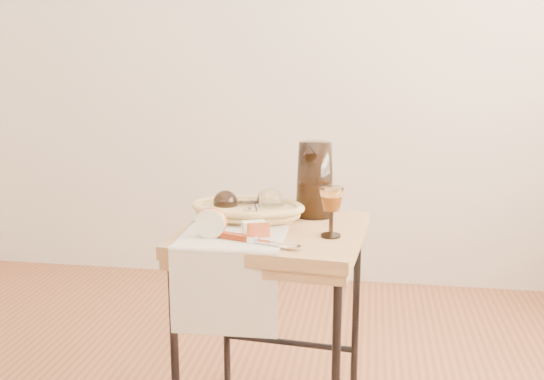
% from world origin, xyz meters
% --- Properties ---
extents(wall_back, '(3.60, 0.00, 2.70)m').
position_xyz_m(wall_back, '(0.00, 1.80, 1.35)').
color(wall_back, beige).
rests_on(wall_back, ground).
extents(side_table, '(0.56, 0.56, 0.66)m').
position_xyz_m(side_table, '(0.36, 0.44, 0.33)').
color(side_table, brown).
rests_on(side_table, floor).
extents(tea_towel, '(0.30, 0.27, 0.01)m').
position_xyz_m(tea_towel, '(0.26, 0.32, 0.67)').
color(tea_towel, beige).
rests_on(tea_towel, side_table).
extents(bread_basket, '(0.34, 0.25, 0.05)m').
position_xyz_m(bread_basket, '(0.27, 0.52, 0.69)').
color(bread_basket, tan).
rests_on(bread_basket, side_table).
extents(goblet_lying_a, '(0.14, 0.10, 0.08)m').
position_xyz_m(goblet_lying_a, '(0.24, 0.53, 0.71)').
color(goblet_lying_a, '#302019').
rests_on(goblet_lying_a, bread_basket).
extents(goblet_lying_b, '(0.14, 0.16, 0.09)m').
position_xyz_m(goblet_lying_b, '(0.31, 0.50, 0.72)').
color(goblet_lying_b, white).
rests_on(goblet_lying_b, bread_basket).
extents(pitcher, '(0.23, 0.28, 0.28)m').
position_xyz_m(pitcher, '(0.47, 0.60, 0.78)').
color(pitcher, black).
rests_on(pitcher, side_table).
extents(wine_goblet, '(0.08, 0.08, 0.15)m').
position_xyz_m(wine_goblet, '(0.54, 0.38, 0.74)').
color(wine_goblet, white).
rests_on(wine_goblet, side_table).
extents(apple_half, '(0.09, 0.05, 0.08)m').
position_xyz_m(apple_half, '(0.21, 0.30, 0.71)').
color(apple_half, '#AF000F').
rests_on(apple_half, tea_towel).
extents(apple_wedge, '(0.07, 0.06, 0.04)m').
position_xyz_m(apple_wedge, '(0.32, 0.33, 0.69)').
color(apple_wedge, '#EDE8C0').
rests_on(apple_wedge, tea_towel).
extents(table_knife, '(0.24, 0.10, 0.02)m').
position_xyz_m(table_knife, '(0.34, 0.27, 0.68)').
color(table_knife, silver).
rests_on(table_knife, tea_towel).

